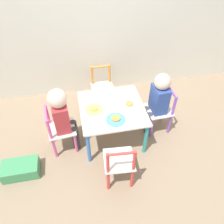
% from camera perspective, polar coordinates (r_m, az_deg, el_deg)
% --- Properties ---
extents(ground_plane, '(6.00, 6.00, 0.00)m').
position_cam_1_polar(ground_plane, '(2.48, -0.00, -6.08)').
color(ground_plane, '#8C755B').
extents(kids_table, '(0.64, 0.64, 0.42)m').
position_cam_1_polar(kids_table, '(2.21, -0.00, 0.19)').
color(kids_table, silver).
rests_on(kids_table, ground_plane).
extents(chair_pink, '(0.28, 0.28, 0.52)m').
position_cam_1_polar(chair_pink, '(2.24, -13.52, -4.64)').
color(chair_pink, silver).
rests_on(chair_pink, ground_plane).
extents(chair_purple, '(0.27, 0.27, 0.52)m').
position_cam_1_polar(chair_purple, '(2.44, 12.55, 0.33)').
color(chair_purple, silver).
rests_on(chair_purple, ground_plane).
extents(chair_red, '(0.28, 0.28, 0.52)m').
position_cam_1_polar(chair_red, '(1.95, 1.90, -13.26)').
color(chair_red, silver).
rests_on(chair_red, ground_plane).
extents(chair_orange, '(0.27, 0.27, 0.52)m').
position_cam_1_polar(chair_orange, '(2.69, -2.52, 6.20)').
color(chair_orange, silver).
rests_on(chair_orange, ground_plane).
extents(child_left, '(0.23, 0.21, 0.75)m').
position_cam_1_polar(child_left, '(2.10, -12.80, -0.63)').
color(child_left, '#38383D').
rests_on(child_left, ground_plane).
extents(child_right, '(0.22, 0.21, 0.73)m').
position_cam_1_polar(child_right, '(2.30, 11.84, 3.44)').
color(child_right, '#38383D').
rests_on(child_right, ground_plane).
extents(plate_left, '(0.18, 0.18, 0.03)m').
position_cam_1_polar(plate_left, '(2.15, -4.68, 0.77)').
color(plate_left, '#EADB66').
rests_on(plate_left, kids_table).
extents(plate_right, '(0.17, 0.17, 0.03)m').
position_cam_1_polar(plate_right, '(2.20, 4.58, 1.99)').
color(plate_right, white).
rests_on(plate_right, kids_table).
extents(plate_front, '(0.18, 0.18, 0.03)m').
position_cam_1_polar(plate_front, '(2.04, 0.97, -1.90)').
color(plate_front, '#4C9EE0').
rests_on(plate_front, kids_table).
extents(storage_bin, '(0.34, 0.20, 0.13)m').
position_cam_1_polar(storage_bin, '(2.31, -22.72, -13.60)').
color(storage_bin, '#3D8E56').
rests_on(storage_bin, ground_plane).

